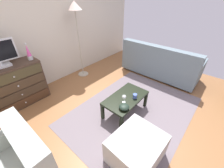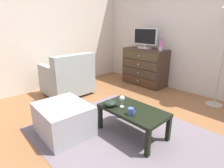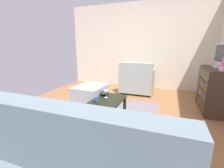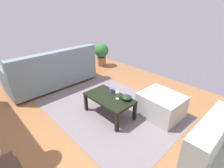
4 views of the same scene
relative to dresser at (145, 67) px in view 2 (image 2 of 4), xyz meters
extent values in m
cube|color=brown|center=(1.12, -1.76, -0.46)|extent=(5.57, 4.62, 0.05)
cube|color=beige|center=(1.12, 0.31, 0.84)|extent=(5.57, 0.12, 2.55)
cube|color=beige|center=(-1.42, -1.76, 0.84)|extent=(0.12, 4.62, 2.55)
cube|color=slate|center=(1.32, -1.96, -0.43)|extent=(2.60, 1.90, 0.01)
cube|color=#412E23|center=(0.00, 0.01, 0.00)|extent=(1.04, 0.45, 0.86)
cube|color=#402819|center=(0.00, -0.23, -0.30)|extent=(0.98, 0.02, 0.18)
sphere|color=silver|center=(0.00, -0.24, -0.30)|extent=(0.03, 0.03, 0.03)
cube|color=#37291D|center=(0.00, -0.23, -0.10)|extent=(0.98, 0.02, 0.18)
sphere|color=silver|center=(0.00, -0.24, -0.10)|extent=(0.03, 0.03, 0.03)
cube|color=#3B2C1D|center=(0.00, -0.23, 0.10)|extent=(0.98, 0.02, 0.18)
sphere|color=silver|center=(0.00, -0.24, 0.10)|extent=(0.03, 0.03, 0.03)
cube|color=#3F3621|center=(0.00, -0.23, 0.30)|extent=(0.98, 0.02, 0.18)
sphere|color=silver|center=(0.00, -0.24, 0.30)|extent=(0.03, 0.03, 0.03)
cube|color=silver|center=(-0.05, 0.03, 0.45)|extent=(0.28, 0.18, 0.04)
cylinder|color=silver|center=(-0.05, 0.03, 0.50)|extent=(0.04, 0.04, 0.05)
cube|color=silver|center=(-0.05, 0.03, 0.71)|extent=(0.63, 0.05, 0.37)
cube|color=black|center=(-0.05, 0.00, 0.71)|extent=(0.58, 0.01, 0.32)
cylinder|color=#B7B7BC|center=(0.42, -0.04, 0.47)|extent=(0.09, 0.09, 0.08)
cone|color=#D84C99|center=(0.42, -0.04, 0.62)|extent=(0.08, 0.08, 0.22)
cylinder|color=#B7B7BC|center=(0.42, -0.04, 0.75)|extent=(0.04, 0.04, 0.03)
cube|color=black|center=(0.79, -1.62, -0.26)|extent=(0.05, 0.05, 0.33)
cube|color=black|center=(1.61, -1.62, -0.26)|extent=(0.05, 0.05, 0.33)
cube|color=black|center=(0.79, -2.06, -0.26)|extent=(0.05, 0.05, 0.33)
cube|color=black|center=(1.61, -2.06, -0.26)|extent=(0.05, 0.05, 0.33)
cube|color=black|center=(1.20, -1.84, -0.08)|extent=(0.87, 0.49, 0.04)
cylinder|color=silver|center=(1.06, -1.90, -0.06)|extent=(0.06, 0.06, 0.00)
cylinder|color=silver|center=(1.06, -1.90, -0.01)|extent=(0.01, 0.01, 0.09)
sphere|color=silver|center=(1.06, -1.90, 0.06)|extent=(0.07, 0.07, 0.07)
cylinder|color=#3F58A4|center=(1.28, -1.98, -0.02)|extent=(0.08, 0.08, 0.08)
torus|color=#3F58A4|center=(1.33, -1.98, -0.01)|extent=(0.05, 0.01, 0.05)
ellipsoid|color=black|center=(0.93, -1.99, -0.02)|extent=(0.17, 0.17, 0.08)
cylinder|color=#332319|center=(-1.03, -1.34, -0.41)|extent=(0.05, 0.05, 0.05)
cylinder|color=#332319|center=(-1.03, -2.04, -0.41)|extent=(0.05, 0.05, 0.05)
cylinder|color=#332319|center=(-0.39, -1.34, -0.41)|extent=(0.05, 0.05, 0.05)
cylinder|color=#332319|center=(-0.39, -2.04, -0.41)|extent=(0.05, 0.05, 0.05)
cube|color=#96A09A|center=(-0.71, -1.69, -0.18)|extent=(0.80, 0.87, 0.39)
cube|color=#96A09A|center=(-0.41, -1.69, 0.22)|extent=(0.20, 0.87, 0.42)
cube|color=#96A09A|center=(-0.71, -1.32, 0.11)|extent=(0.76, 0.12, 0.20)
cube|color=#96A09A|center=(-0.71, -2.06, 0.11)|extent=(0.76, 0.12, 0.20)
cube|color=#A4A6A9|center=(0.56, -2.49, -0.22)|extent=(0.73, 0.63, 0.42)
cylinder|color=#A59E8C|center=(1.63, -0.05, -0.42)|extent=(0.28, 0.28, 0.02)
cylinder|color=#A59E8C|center=(1.63, -0.05, 0.40)|extent=(0.02, 0.02, 1.63)
camera|label=1|loc=(-0.48, -2.93, 1.57)|focal=22.26mm
camera|label=2|loc=(2.56, -3.50, 0.99)|focal=29.18mm
camera|label=3|loc=(3.47, -0.87, 0.84)|focal=24.65mm
camera|label=4|loc=(-0.65, -0.14, 1.44)|focal=27.03mm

